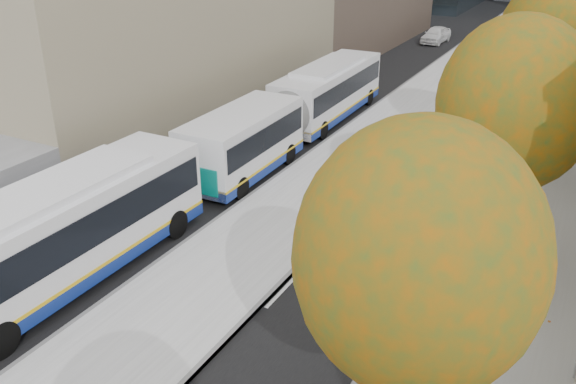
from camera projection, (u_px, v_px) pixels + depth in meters
The scene contains 7 objects.
bus_platform at pixel (398, 121), 32.98m from camera, with size 4.25×150.00×0.15m, color #B3B3B3.
sidewalk at pixel (555, 146), 29.57m from camera, with size 4.75×150.00×0.08m, color gray.
tree_c at pixel (418, 258), 10.01m from camera, with size 4.20×4.20×7.28m.
tree_d at pixel (515, 105), 17.11m from camera, with size 4.40×4.40×7.60m.
tree_e at pixel (555, 42), 24.22m from camera, with size 4.60×4.60×7.92m.
bus_far at pixel (297, 109), 29.89m from camera, with size 2.79×17.03×2.83m.
distant_car at pixel (436, 35), 52.30m from camera, with size 1.64×4.09×1.39m, color white.
Camera 1 is at (5.78, 4.39, 10.46)m, focal length 38.00 mm.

